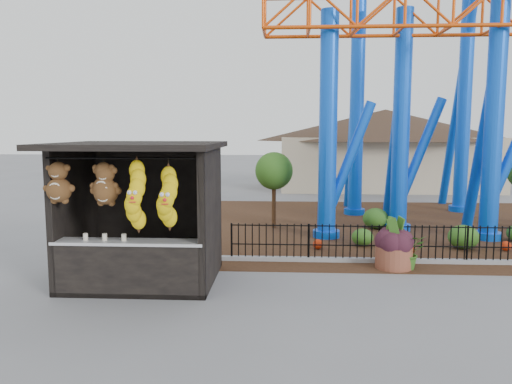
# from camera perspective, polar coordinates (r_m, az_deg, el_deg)

# --- Properties ---
(ground) EXTENTS (120.00, 120.00, 0.00)m
(ground) POSITION_cam_1_polar(r_m,az_deg,el_deg) (10.22, 2.25, -12.27)
(ground) COLOR slate
(ground) RESTS_ON ground
(mulch_bed) EXTENTS (18.00, 12.00, 0.02)m
(mulch_bed) POSITION_cam_1_polar(r_m,az_deg,el_deg) (18.37, 15.32, -3.79)
(mulch_bed) COLOR #331E11
(mulch_bed) RESTS_ON ground
(curb) EXTENTS (18.00, 0.18, 0.12)m
(curb) POSITION_cam_1_polar(r_m,az_deg,el_deg) (13.63, 19.71, -7.48)
(curb) COLOR gray
(curb) RESTS_ON ground
(prize_booth) EXTENTS (3.50, 3.40, 3.12)m
(prize_booth) POSITION_cam_1_polar(r_m,az_deg,el_deg) (11.16, -13.39, -2.62)
(prize_booth) COLOR black
(prize_booth) RESTS_ON ground
(picket_fence) EXTENTS (12.20, 0.06, 1.00)m
(picket_fence) POSITION_cam_1_polar(r_m,az_deg,el_deg) (13.81, 23.39, -5.58)
(picket_fence) COLOR black
(picket_fence) RESTS_ON ground
(roller_coaster) EXTENTS (11.00, 6.37, 10.82)m
(roller_coaster) POSITION_cam_1_polar(r_m,az_deg,el_deg) (18.80, 19.30, 16.03)
(roller_coaster) COLOR blue
(roller_coaster) RESTS_ON ground
(terracotta_planter) EXTENTS (1.02, 1.02, 0.55)m
(terracotta_planter) POSITION_cam_1_polar(r_m,az_deg,el_deg) (12.83, 15.46, -7.21)
(terracotta_planter) COLOR brown
(terracotta_planter) RESTS_ON ground
(planter_foliage) EXTENTS (0.70, 0.70, 0.64)m
(planter_foliage) POSITION_cam_1_polar(r_m,az_deg,el_deg) (12.70, 15.55, -4.60)
(planter_foliage) COLOR #30131D
(planter_foliage) RESTS_ON terracotta_planter
(potted_plant) EXTENTS (0.96, 0.91, 0.86)m
(potted_plant) POSITION_cam_1_polar(r_m,az_deg,el_deg) (12.82, 16.95, -6.57)
(potted_plant) COLOR #295E1B
(potted_plant) RESTS_ON ground
(landscaping) EXTENTS (8.86, 4.58, 0.71)m
(landscaping) POSITION_cam_1_polar(r_m,az_deg,el_deg) (16.47, 20.20, -4.10)
(landscaping) COLOR #2B5719
(landscaping) RESTS_ON mulch_bed
(pavilion) EXTENTS (15.00, 15.00, 4.80)m
(pavilion) POSITION_cam_1_polar(r_m,az_deg,el_deg) (30.22, 14.51, 6.22)
(pavilion) COLOR #BFAD8C
(pavilion) RESTS_ON ground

